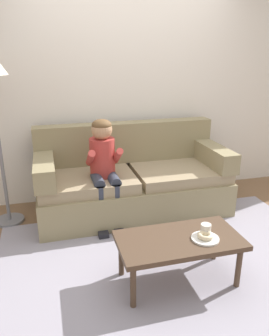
% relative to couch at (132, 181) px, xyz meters
% --- Properties ---
extents(ground, '(10.00, 10.00, 0.00)m').
position_rel_couch_xyz_m(ground, '(0.08, -0.85, -0.35)').
color(ground, brown).
extents(wall_back, '(8.00, 0.10, 2.80)m').
position_rel_couch_xyz_m(wall_back, '(0.08, 0.55, 1.05)').
color(wall_back, silver).
rests_on(wall_back, ground).
extents(area_rug, '(2.99, 2.04, 0.01)m').
position_rel_couch_xyz_m(area_rug, '(0.08, -1.10, -0.34)').
color(area_rug, '#9993A3').
rests_on(area_rug, ground).
extents(couch, '(2.08, 0.90, 0.96)m').
position_rel_couch_xyz_m(couch, '(0.00, 0.00, 0.00)').
color(couch, '#8C7F5B').
rests_on(couch, ground).
extents(coffee_table, '(0.95, 0.49, 0.39)m').
position_rel_couch_xyz_m(coffee_table, '(0.02, -1.33, 0.00)').
color(coffee_table, '#4C3828').
rests_on(coffee_table, ground).
extents(person_child, '(0.34, 0.58, 1.10)m').
position_rel_couch_xyz_m(person_child, '(-0.35, -0.21, 0.32)').
color(person_child, '#AD3833').
rests_on(person_child, ground).
extents(plate, '(0.21, 0.21, 0.01)m').
position_rel_couch_xyz_m(plate, '(0.20, -1.40, 0.05)').
color(plate, white).
rests_on(plate, coffee_table).
extents(donut, '(0.14, 0.14, 0.04)m').
position_rel_couch_xyz_m(donut, '(0.20, -1.40, 0.08)').
color(donut, beige).
rests_on(donut, plate).
extents(mug, '(0.08, 0.08, 0.09)m').
position_rel_couch_xyz_m(mug, '(0.24, -1.33, 0.09)').
color(mug, silver).
rests_on(mug, coffee_table).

